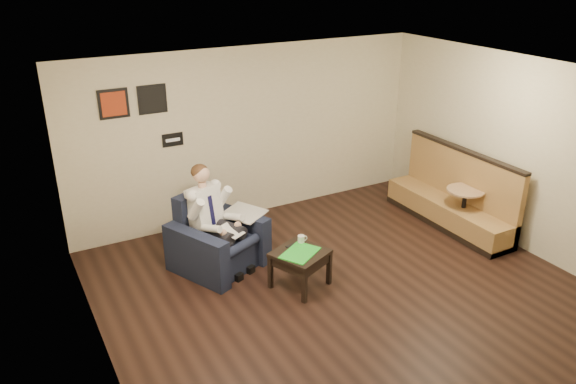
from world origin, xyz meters
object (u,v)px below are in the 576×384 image
coffee_mug (301,239)px  cafe_table (463,210)px  armchair (218,233)px  green_folder (300,253)px  seated_man (224,224)px  side_table (300,269)px  banquette (451,189)px  smartphone (292,246)px

coffee_mug → cafe_table: size_ratio=0.15×
armchair → coffee_mug: 1.18m
green_folder → coffee_mug: (0.16, 0.24, 0.05)m
seated_man → cafe_table: seated_man is taller
seated_man → coffee_mug: seated_man is taller
side_table → green_folder: 0.27m
coffee_mug → side_table: bearing=-123.0°
green_folder → side_table: bearing=57.0°
side_table → banquette: size_ratio=0.26×
side_table → coffee_mug: (0.13, 0.21, 0.31)m
smartphone → cafe_table: 3.07m
banquette → cafe_table: size_ratio=3.33×
armchair → banquette: 3.82m
green_folder → seated_man: bearing=126.5°
armchair → banquette: size_ratio=0.44×
green_folder → cafe_table: (3.07, 0.18, -0.16)m
side_table → seated_man: bearing=128.4°
cafe_table → banquette: bearing=91.9°
armchair → cafe_table: (3.79, -0.85, -0.15)m
smartphone → armchair: bearing=118.8°
armchair → side_table: bearing=-77.4°
seated_man → green_folder: size_ratio=2.76×
green_folder → cafe_table: 3.07m
side_table → banquette: banquette is taller
coffee_mug → green_folder: bearing=-123.0°
smartphone → banquette: bearing=-8.5°
green_folder → smartphone: 0.22m
armchair → cafe_table: 3.89m
green_folder → armchair: bearing=125.2°
smartphone → coffee_mug: bearing=-7.1°
armchair → green_folder: size_ratio=2.08×
seated_man → green_folder: seated_man is taller
banquette → cafe_table: (0.01, -0.31, -0.25)m
smartphone → cafe_table: cafe_table is taller
seated_man → banquette: (3.72, -0.42, -0.09)m
side_table → coffee_mug: 0.39m
armchair → coffee_mug: (0.88, -0.79, 0.05)m
armchair → cafe_table: bearing=-37.0°
armchair → banquette: bearing=-32.5°
seated_man → banquette: seated_man is taller
armchair → side_table: armchair is taller
armchair → smartphone: 1.08m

